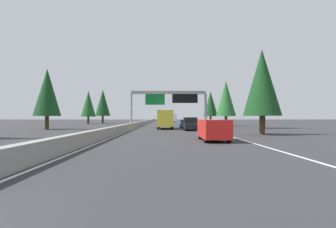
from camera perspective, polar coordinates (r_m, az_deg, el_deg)
name	(u,v)px	position (r m, az deg, el deg)	size (l,w,h in m)	color
ground_plane	(141,125)	(64.21, -5.42, -2.32)	(320.00, 320.00, 0.00)	#2D2D30
median_barrier	(146,122)	(84.17, -4.55, -1.61)	(180.00, 0.56, 0.90)	gray
shoulder_stripe_right	(188,124)	(74.30, 4.10, -2.08)	(160.00, 0.16, 0.01)	silver
shoulder_stripe_median	(145,124)	(74.17, -4.62, -2.09)	(160.00, 0.16, 0.01)	silver
sign_gantry_overhead	(170,99)	(46.59, 0.32, 3.13)	(0.50, 12.68, 6.23)	gray
minivan_near_center	(213,129)	(22.75, 9.17, -3.01)	(5.00, 1.95, 1.69)	red
pickup_mid_left	(191,124)	(41.00, 4.59, -2.00)	(5.60, 2.00, 1.86)	black
box_truck_far_center	(165,119)	(45.29, -0.58, -0.99)	(8.50, 2.40, 2.95)	gold
sedan_mid_center	(164,120)	(119.48, -0.82, -1.21)	(4.40, 1.80, 1.47)	black
sedan_near_right	(185,124)	(50.97, 3.37, -1.99)	(4.40, 1.80, 1.47)	#1E4793
sedan_far_right	(165,121)	(78.56, -0.54, -1.51)	(4.40, 1.80, 1.47)	#1E4793
bus_far_left	(173,117)	(119.12, 1.07, -0.71)	(11.50, 2.55, 3.10)	white
conifer_right_foreground	(262,83)	(32.41, 18.50, 6.05)	(4.09, 4.09, 9.30)	#4C3823
conifer_right_near	(263,91)	(50.86, 18.76, 4.44)	(4.60, 4.60, 10.47)	#4C3823
conifer_right_mid	(226,99)	(61.28, 11.64, 3.08)	(4.24, 4.24, 9.63)	#4C3823
conifer_right_far	(211,104)	(87.63, 8.61, 2.06)	(4.35, 4.35, 9.88)	#4C3823
conifer_left_near	(47,92)	(47.47, -23.27, 4.04)	(4.14, 4.14, 9.42)	#4C3823
conifer_left_mid	(103,103)	(87.74, -13.07, 2.23)	(4.53, 4.53, 10.29)	#4C3823
conifer_left_far	(88,104)	(82.15, -15.83, 2.00)	(4.08, 4.08, 9.28)	#4C3823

